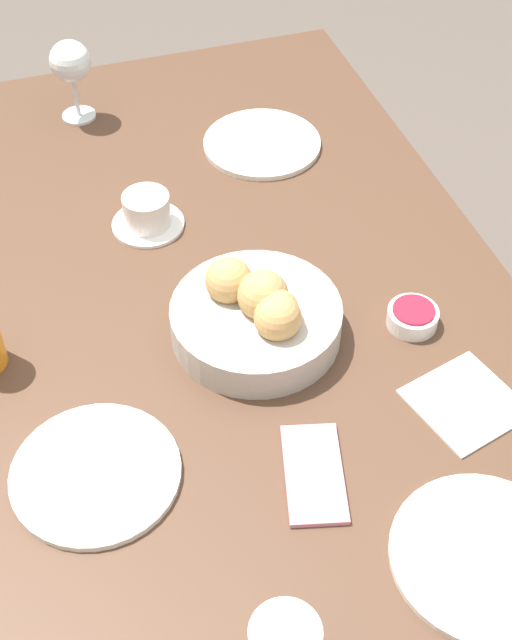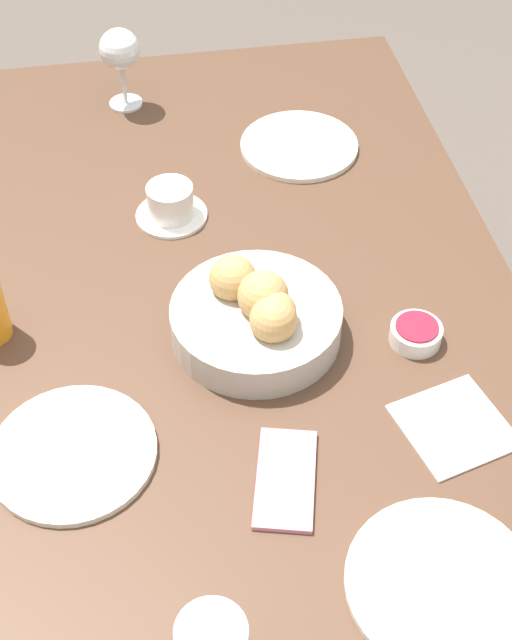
{
  "view_description": "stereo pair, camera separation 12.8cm",
  "coord_description": "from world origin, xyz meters",
  "px_view_note": "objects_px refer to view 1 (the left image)",
  "views": [
    {
      "loc": [
        -0.87,
        0.23,
        1.69
      ],
      "look_at": [
        -0.03,
        -0.04,
        0.76
      ],
      "focal_mm": 50.0,
      "sensor_mm": 36.0,
      "label": 1
    },
    {
      "loc": [
        -0.9,
        0.11,
        1.69
      ],
      "look_at": [
        -0.03,
        -0.04,
        0.76
      ],
      "focal_mm": 50.0,
      "sensor_mm": 36.0,
      "label": 2
    }
  ],
  "objects_px": {
    "plate_near_left": "(484,556)",
    "wine_glass": "(71,64)",
    "coffee_cup": "(147,213)",
    "napkin": "(465,403)",
    "plate_far_center": "(96,473)",
    "plate_near_right": "(262,144)",
    "cell_phone": "(314,473)",
    "bread_basket": "(257,315)",
    "jam_bowl_berry": "(413,317)"
  },
  "relations": [
    {
      "from": "plate_near_left",
      "to": "wine_glass",
      "type": "xyz_separation_m",
      "value": [
        1.07,
        0.29,
        0.11
      ]
    },
    {
      "from": "coffee_cup",
      "to": "plate_near_left",
      "type": "bearing_deg",
      "value": -161.59
    },
    {
      "from": "napkin",
      "to": "wine_glass",
      "type": "bearing_deg",
      "value": 23.92
    },
    {
      "from": "plate_near_left",
      "to": "coffee_cup",
      "type": "height_order",
      "value": "coffee_cup"
    },
    {
      "from": "plate_far_center",
      "to": "napkin",
      "type": "height_order",
      "value": "plate_far_center"
    },
    {
      "from": "plate_near_right",
      "to": "coffee_cup",
      "type": "bearing_deg",
      "value": 121.88
    },
    {
      "from": "plate_near_left",
      "to": "plate_near_right",
      "type": "relative_size",
      "value": 1.06
    },
    {
      "from": "napkin",
      "to": "cell_phone",
      "type": "xyz_separation_m",
      "value": [
        -0.05,
        0.24,
        0.0
      ]
    },
    {
      "from": "plate_far_center",
      "to": "napkin",
      "type": "xyz_separation_m",
      "value": [
        -0.04,
        -0.5,
        -0.0
      ]
    },
    {
      "from": "plate_near_left",
      "to": "napkin",
      "type": "relative_size",
      "value": 1.38
    },
    {
      "from": "bread_basket",
      "to": "napkin",
      "type": "xyz_separation_m",
      "value": [
        -0.21,
        -0.23,
        -0.04
      ]
    },
    {
      "from": "plate_near_left",
      "to": "cell_phone",
      "type": "relative_size",
      "value": 1.38
    },
    {
      "from": "plate_near_left",
      "to": "cell_phone",
      "type": "height_order",
      "value": "plate_near_left"
    },
    {
      "from": "plate_far_center",
      "to": "coffee_cup",
      "type": "xyz_separation_m",
      "value": [
        0.46,
        -0.18,
        0.02
      ]
    },
    {
      "from": "bread_basket",
      "to": "coffee_cup",
      "type": "height_order",
      "value": "bread_basket"
    },
    {
      "from": "plate_far_center",
      "to": "wine_glass",
      "type": "bearing_deg",
      "value": -8.68
    },
    {
      "from": "plate_near_right",
      "to": "cell_phone",
      "type": "bearing_deg",
      "value": 167.01
    },
    {
      "from": "plate_far_center",
      "to": "cell_phone",
      "type": "xyz_separation_m",
      "value": [
        -0.09,
        -0.26,
        -0.0
      ]
    },
    {
      "from": "wine_glass",
      "to": "coffee_cup",
      "type": "height_order",
      "value": "wine_glass"
    },
    {
      "from": "plate_near_right",
      "to": "cell_phone",
      "type": "height_order",
      "value": "plate_near_right"
    },
    {
      "from": "plate_near_left",
      "to": "plate_near_right",
      "type": "distance_m",
      "value": 0.87
    },
    {
      "from": "plate_near_left",
      "to": "cell_phone",
      "type": "distance_m",
      "value": 0.23
    },
    {
      "from": "plate_near_right",
      "to": "plate_far_center",
      "type": "distance_m",
      "value": 0.75
    },
    {
      "from": "bread_basket",
      "to": "cell_phone",
      "type": "height_order",
      "value": "bread_basket"
    },
    {
      "from": "plate_near_left",
      "to": "cell_phone",
      "type": "bearing_deg",
      "value": 41.18
    },
    {
      "from": "jam_bowl_berry",
      "to": "napkin",
      "type": "relative_size",
      "value": 0.46
    },
    {
      "from": "plate_near_left",
      "to": "wine_glass",
      "type": "relative_size",
      "value": 1.45
    },
    {
      "from": "plate_near_left",
      "to": "jam_bowl_berry",
      "type": "bearing_deg",
      "value": -12.11
    },
    {
      "from": "bread_basket",
      "to": "plate_far_center",
      "type": "height_order",
      "value": "bread_basket"
    },
    {
      "from": "coffee_cup",
      "to": "napkin",
      "type": "height_order",
      "value": "coffee_cup"
    },
    {
      "from": "napkin",
      "to": "plate_far_center",
      "type": "bearing_deg",
      "value": 85.44
    },
    {
      "from": "plate_near_left",
      "to": "jam_bowl_berry",
      "type": "relative_size",
      "value": 2.99
    },
    {
      "from": "bread_basket",
      "to": "napkin",
      "type": "relative_size",
      "value": 1.51
    },
    {
      "from": "plate_near_left",
      "to": "jam_bowl_berry",
      "type": "xyz_separation_m",
      "value": [
        0.38,
        -0.08,
        0.01
      ]
    },
    {
      "from": "plate_near_right",
      "to": "jam_bowl_berry",
      "type": "xyz_separation_m",
      "value": [
        -0.5,
        -0.07,
        0.01
      ]
    },
    {
      "from": "coffee_cup",
      "to": "napkin",
      "type": "bearing_deg",
      "value": -146.89
    },
    {
      "from": "bread_basket",
      "to": "wine_glass",
      "type": "distance_m",
      "value": 0.66
    },
    {
      "from": "plate_near_right",
      "to": "coffee_cup",
      "type": "distance_m",
      "value": 0.3
    },
    {
      "from": "coffee_cup",
      "to": "napkin",
      "type": "xyz_separation_m",
      "value": [
        -0.5,
        -0.33,
        -0.02
      ]
    },
    {
      "from": "wine_glass",
      "to": "napkin",
      "type": "relative_size",
      "value": 0.95
    },
    {
      "from": "coffee_cup",
      "to": "cell_phone",
      "type": "distance_m",
      "value": 0.55
    },
    {
      "from": "jam_bowl_berry",
      "to": "napkin",
      "type": "height_order",
      "value": "jam_bowl_berry"
    },
    {
      "from": "plate_far_center",
      "to": "wine_glass",
      "type": "xyz_separation_m",
      "value": [
        0.81,
        -0.12,
        0.11
      ]
    },
    {
      "from": "jam_bowl_berry",
      "to": "bread_basket",
      "type": "bearing_deg",
      "value": 77.45
    },
    {
      "from": "coffee_cup",
      "to": "napkin",
      "type": "distance_m",
      "value": 0.6
    },
    {
      "from": "bread_basket",
      "to": "jam_bowl_berry",
      "type": "relative_size",
      "value": 3.28
    },
    {
      "from": "plate_near_left",
      "to": "coffee_cup",
      "type": "bearing_deg",
      "value": 18.41
    },
    {
      "from": "plate_near_left",
      "to": "plate_near_right",
      "type": "height_order",
      "value": "same"
    },
    {
      "from": "bread_basket",
      "to": "jam_bowl_berry",
      "type": "height_order",
      "value": "bread_basket"
    },
    {
      "from": "bread_basket",
      "to": "wine_glass",
      "type": "bearing_deg",
      "value": 12.89
    }
  ]
}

